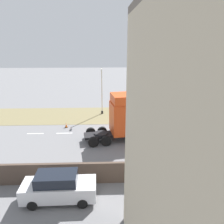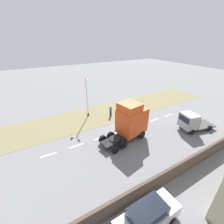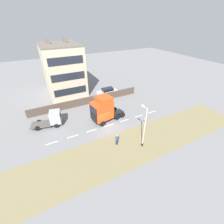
{
  "view_description": "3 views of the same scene",
  "coord_description": "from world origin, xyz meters",
  "px_view_note": "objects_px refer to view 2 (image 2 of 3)",
  "views": [
    {
      "loc": [
        22.58,
        -2.55,
        9.96
      ],
      "look_at": [
        0.17,
        -1.76,
        2.49
      ],
      "focal_mm": 35.0,
      "sensor_mm": 36.0,
      "label": 1
    },
    {
      "loc": [
        14.61,
        -10.53,
        11.69
      ],
      "look_at": [
        -1.59,
        -1.22,
        2.42
      ],
      "focal_mm": 24.0,
      "sensor_mm": 36.0,
      "label": 2
    },
    {
      "loc": [
        -18.88,
        8.36,
        16.01
      ],
      "look_at": [
        -0.09,
        -1.28,
        2.65
      ],
      "focal_mm": 24.0,
      "sensor_mm": 36.0,
      "label": 3
    }
  ],
  "objects_px": {
    "lamp_post": "(87,99)",
    "traffic_cone_lead": "(72,137)",
    "parked_car": "(147,217)",
    "flatbed_truck": "(191,122)",
    "lorry_cab": "(130,121)",
    "pedestrian": "(111,111)"
  },
  "relations": [
    {
      "from": "lorry_cab",
      "to": "pedestrian",
      "type": "height_order",
      "value": "lorry_cab"
    },
    {
      "from": "lamp_post",
      "to": "traffic_cone_lead",
      "type": "xyz_separation_m",
      "value": [
        4.84,
        -4.24,
        -2.71
      ]
    },
    {
      "from": "parked_car",
      "to": "lamp_post",
      "type": "xyz_separation_m",
      "value": [
        -17.27,
        2.65,
        2.03
      ]
    },
    {
      "from": "parked_car",
      "to": "lamp_post",
      "type": "height_order",
      "value": "lamp_post"
    },
    {
      "from": "flatbed_truck",
      "to": "parked_car",
      "type": "relative_size",
      "value": 1.13
    },
    {
      "from": "lamp_post",
      "to": "pedestrian",
      "type": "relative_size",
      "value": 3.62
    },
    {
      "from": "flatbed_truck",
      "to": "pedestrian",
      "type": "distance_m",
      "value": 11.89
    },
    {
      "from": "lorry_cab",
      "to": "lamp_post",
      "type": "xyz_separation_m",
      "value": [
        -8.21,
        -2.47,
        0.58
      ]
    },
    {
      "from": "lorry_cab",
      "to": "pedestrian",
      "type": "distance_m",
      "value": 6.55
    },
    {
      "from": "parked_car",
      "to": "traffic_cone_lead",
      "type": "xyz_separation_m",
      "value": [
        -12.43,
        -1.59,
        -0.68
      ]
    },
    {
      "from": "flatbed_truck",
      "to": "lamp_post",
      "type": "height_order",
      "value": "lamp_post"
    },
    {
      "from": "pedestrian",
      "to": "parked_car",
      "type": "bearing_deg",
      "value": -20.76
    },
    {
      "from": "lamp_post",
      "to": "parked_car",
      "type": "bearing_deg",
      "value": -8.72
    },
    {
      "from": "lorry_cab",
      "to": "lamp_post",
      "type": "relative_size",
      "value": 1.02
    },
    {
      "from": "parked_car",
      "to": "lorry_cab",
      "type": "bearing_deg",
      "value": 149.52
    },
    {
      "from": "parked_car",
      "to": "pedestrian",
      "type": "relative_size",
      "value": 2.68
    },
    {
      "from": "lamp_post",
      "to": "traffic_cone_lead",
      "type": "bearing_deg",
      "value": -41.22
    },
    {
      "from": "parked_car",
      "to": "traffic_cone_lead",
      "type": "distance_m",
      "value": 12.55
    },
    {
      "from": "flatbed_truck",
      "to": "pedestrian",
      "type": "bearing_deg",
      "value": 51.34
    },
    {
      "from": "flatbed_truck",
      "to": "pedestrian",
      "type": "xyz_separation_m",
      "value": [
        -9.22,
        -7.49,
        -0.49
      ]
    },
    {
      "from": "flatbed_truck",
      "to": "traffic_cone_lead",
      "type": "xyz_separation_m",
      "value": [
        -6.26,
        -14.91,
        -1.07
      ]
    },
    {
      "from": "lorry_cab",
      "to": "flatbed_truck",
      "type": "xyz_separation_m",
      "value": [
        2.89,
        8.21,
        -1.06
      ]
    }
  ]
}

